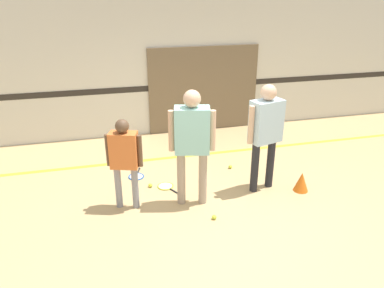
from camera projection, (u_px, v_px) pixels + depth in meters
The scene contains 13 objects.
ground_plane at pixel (209, 204), 5.65m from camera, with size 16.00×16.00×0.00m, color tan.
wall_back at pixel (168, 60), 7.84m from camera, with size 16.00×0.07×3.20m.
wall_panel at pixel (204, 89), 8.22m from camera, with size 2.44×0.05×1.87m.
floor_stripe at pixel (183, 156), 7.22m from camera, with size 14.40×0.10×0.01m.
person_instructor at pixel (192, 136), 5.26m from camera, with size 0.65×0.37×1.75m.
person_student_left at pixel (124, 155), 5.25m from camera, with size 0.50×0.32×1.37m.
person_student_right at pixel (266, 127), 5.67m from camera, with size 0.63×0.38×1.72m.
racket_spare_on_floor at pixel (166, 187), 6.11m from camera, with size 0.36×0.47×0.03m.
racket_second_spare at pixel (136, 176), 6.45m from camera, with size 0.34×0.48×0.03m.
tennis_ball_near_instructor at pixel (214, 217), 5.26m from camera, with size 0.07×0.07×0.07m, color #CCE038.
tennis_ball_by_spare_racket at pixel (150, 185), 6.10m from camera, with size 0.07×0.07×0.07m, color #CCE038.
tennis_ball_stray_left at pixel (230, 167), 6.73m from camera, with size 0.07×0.07×0.07m, color #CCE038.
training_cone at pixel (301, 182), 5.95m from camera, with size 0.24×0.24×0.32m.
Camera 1 is at (-1.44, -4.64, 3.04)m, focal length 35.00 mm.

